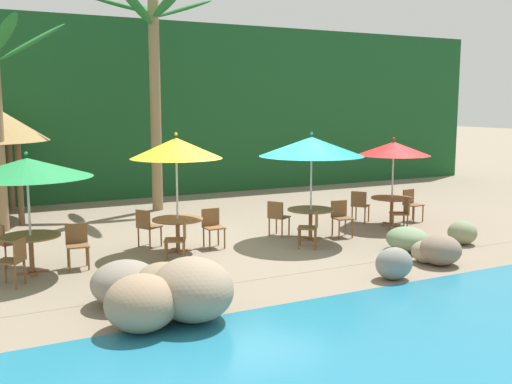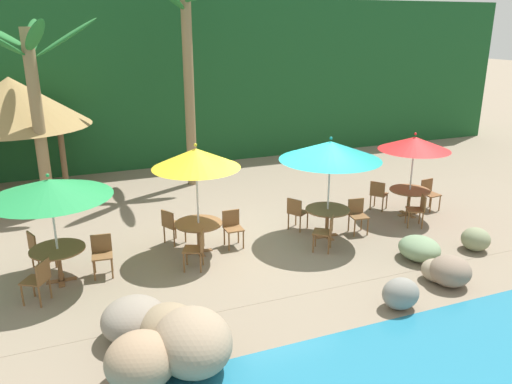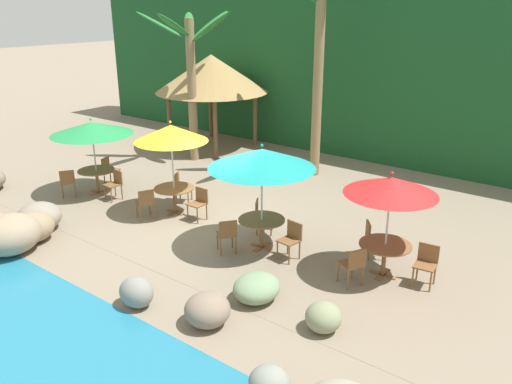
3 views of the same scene
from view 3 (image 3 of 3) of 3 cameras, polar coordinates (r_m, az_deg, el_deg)
The scene contains 27 objects.
ground_plane at distance 13.27m, azimuth -2.90°, elevation -4.37°, with size 120.00×120.00×0.00m, color gray.
terrace_deck at distance 13.27m, azimuth -2.90°, elevation -4.35°, with size 18.00×5.20×0.01m.
foliage_backdrop at distance 19.96m, azimuth 14.21°, elevation 12.35°, with size 28.00×2.40×6.00m.
rock_seawall at distance 11.36m, azimuth -15.56°, elevation -7.50°, with size 16.90×3.07×0.94m.
umbrella_green at distance 16.07m, azimuth -17.68°, elevation 6.71°, with size 2.41×2.41×2.33m.
dining_table_green at distance 16.44m, azimuth -17.16°, elevation 1.93°, with size 1.10×1.10×0.74m.
chair_green_seaward at distance 15.81m, azimuth -15.27°, elevation 1.02°, with size 0.46×0.47×0.87m.
chair_green_inland at distance 17.20m, azimuth -15.90°, elevation 2.50°, with size 0.55×0.55×0.87m.
chair_green_left at distance 16.36m, azimuth -20.05°, elevation 1.14°, with size 0.58×0.58×0.87m.
umbrella_yellow at distance 13.89m, azimuth -9.37°, elevation 6.41°, with size 1.97×1.97×2.60m.
dining_table_yellow at distance 14.36m, azimuth -9.00°, elevation -0.00°, with size 1.10×1.10×0.74m.
chair_yellow_seaward at distance 13.88m, azimuth -6.28°, elevation -1.03°, with size 0.42×0.43×0.87m.
chair_yellow_inland at distance 15.18m, azimuth -8.32°, elevation 0.75°, with size 0.57×0.57×0.87m.
chair_yellow_left at distance 14.08m, azimuth -12.09°, elevation -1.07°, with size 0.56×0.56×0.87m.
umbrella_teal at distance 11.61m, azimuth 0.65°, elevation 3.71°, with size 2.46×2.46×2.56m.
dining_table_teal at distance 12.16m, azimuth 0.62°, elevation -3.55°, with size 1.10×1.10×0.74m.
chair_teal_seaward at distance 11.74m, azimuth 3.92°, elevation -5.04°, with size 0.47×0.48×0.87m.
chair_teal_inland at distance 12.99m, azimuth 0.57°, elevation -2.44°, with size 0.58×0.58×0.87m.
chair_teal_left at distance 11.93m, azimuth -3.19°, elevation -4.60°, with size 0.59×0.59×0.87m.
umbrella_red at distance 10.74m, azimuth 14.66°, elevation 0.67°, with size 1.92×1.92×2.34m.
dining_table_red at distance 11.28m, azimuth 14.02°, elevation -6.17°, with size 1.10×1.10×0.74m.
chair_red_seaward at distance 11.24m, azimuth 18.27°, elevation -7.32°, with size 0.46×0.47×0.87m.
chair_red_inland at distance 12.06m, azimuth 12.72°, elevation -4.82°, with size 0.59×0.59×0.87m.
chair_red_left at distance 10.79m, azimuth 10.71°, elevation -7.77°, with size 0.57×0.57×0.87m.
palm_tree_nearest at distance 18.81m, azimuth -7.20°, elevation 13.95°, with size 3.37×3.67×5.28m.
palm_tree_second at distance 16.94m, azimuth 6.90°, elevation 15.78°, with size 3.69×3.83×6.44m.
palapa_hut at distance 20.65m, azimuth -4.94°, elevation 12.86°, with size 4.40×4.40×3.64m.
Camera 3 is at (7.85, -9.18, 5.50)m, focal length 36.29 mm.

